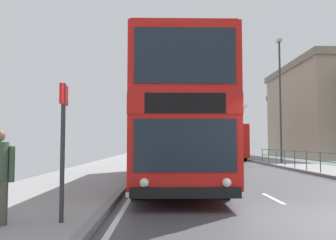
% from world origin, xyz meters
% --- Properties ---
extents(ground, '(15.80, 140.00, 0.20)m').
position_xyz_m(ground, '(-0.72, -0.00, 0.04)').
color(ground, '#45454A').
extents(double_decker_bus_main, '(2.81, 11.43, 4.37)m').
position_xyz_m(double_decker_bus_main, '(-2.58, 6.05, 2.29)').
color(double_decker_bus_main, red).
rests_on(double_decker_bus_main, ground).
extents(background_bus_far_lane, '(2.75, 10.37, 3.17)m').
position_xyz_m(background_bus_far_lane, '(2.98, 27.81, 1.73)').
color(background_bus_far_lane, red).
rests_on(background_bus_far_lane, ground).
extents(pedestrian_railing_far_kerb, '(0.05, 20.52, 1.00)m').
position_xyz_m(pedestrian_railing_far_kerb, '(4.45, 9.79, 0.80)').
color(pedestrian_railing_far_kerb, '#236B4C').
rests_on(pedestrian_railing_far_kerb, ground).
extents(bus_stop_sign_near, '(0.08, 0.44, 2.45)m').
position_xyz_m(bus_stop_sign_near, '(-4.81, -1.07, 1.66)').
color(bus_stop_sign_near, '#2D2D33').
rests_on(bus_stop_sign_near, ground).
extents(street_lamp_far_side, '(0.28, 0.60, 9.03)m').
position_xyz_m(street_lamp_far_side, '(5.46, 18.64, 5.28)').
color(street_lamp_far_side, '#38383D').
rests_on(street_lamp_far_side, ground).
extents(bare_tree_far_00, '(2.94, 2.53, 6.19)m').
position_xyz_m(bare_tree_far_00, '(6.01, 37.08, 3.16)').
color(bare_tree_far_00, '#4C3D2D').
rests_on(bare_tree_far_00, ground).
extents(background_building_02, '(8.92, 13.66, 9.14)m').
position_xyz_m(background_building_02, '(18.01, 43.96, 4.60)').
color(background_building_02, slate).
rests_on(background_building_02, ground).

